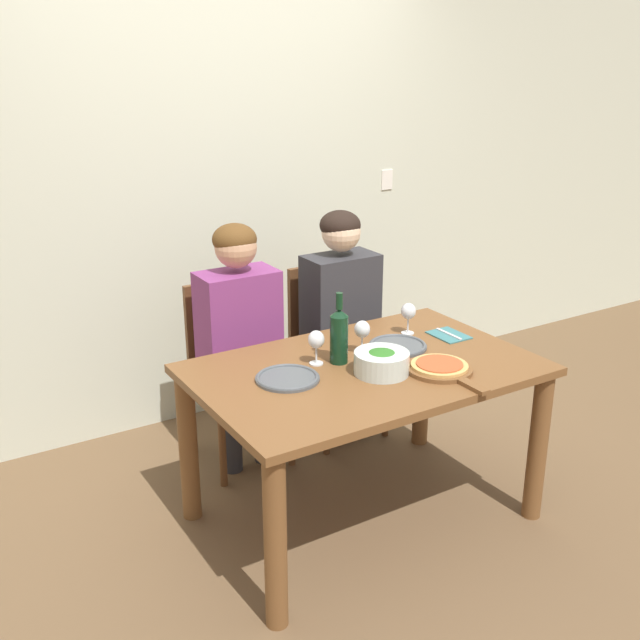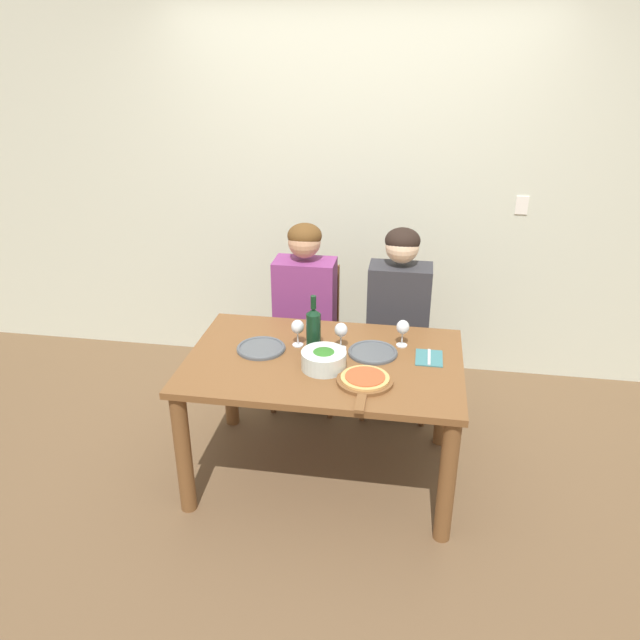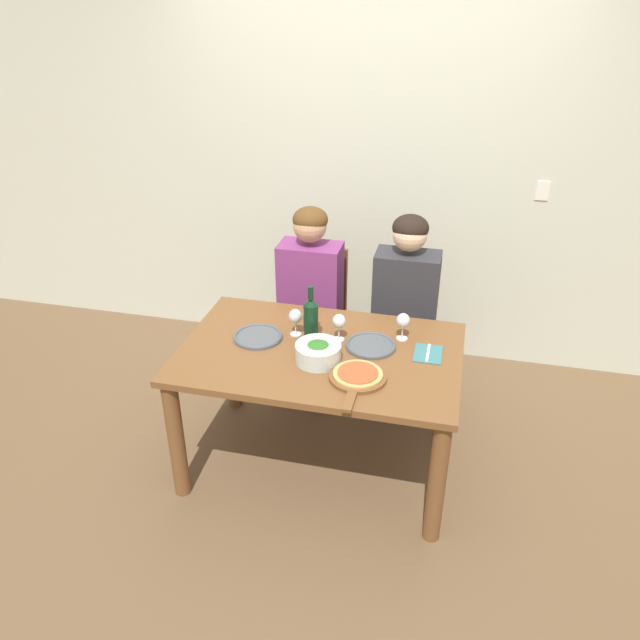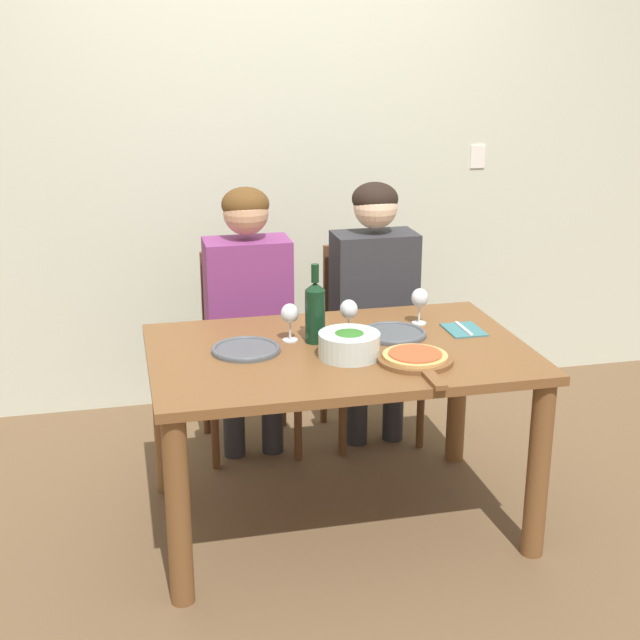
{
  "view_description": "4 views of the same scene",
  "coord_description": "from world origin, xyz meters",
  "px_view_note": "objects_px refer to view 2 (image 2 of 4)",
  "views": [
    {
      "loc": [
        -1.69,
        -2.38,
        1.98
      ],
      "look_at": [
        -0.15,
        0.12,
        0.93
      ],
      "focal_mm": 42.0,
      "sensor_mm": 36.0,
      "label": 1
    },
    {
      "loc": [
        0.44,
        -2.83,
        2.3
      ],
      "look_at": [
        -0.05,
        0.14,
        0.89
      ],
      "focal_mm": 35.0,
      "sensor_mm": 36.0,
      "label": 2
    },
    {
      "loc": [
        0.64,
        -2.65,
        2.41
      ],
      "look_at": [
        -0.01,
        0.05,
        0.89
      ],
      "focal_mm": 35.0,
      "sensor_mm": 36.0,
      "label": 3
    },
    {
      "loc": [
        -0.79,
        -3.08,
        1.89
      ],
      "look_at": [
        -0.06,
        0.08,
        0.83
      ],
      "focal_mm": 50.0,
      "sensor_mm": 36.0,
      "label": 4
    }
  ],
  "objects_px": {
    "dinner_plate_right": "(373,352)",
    "fork_on_napkin": "(429,358)",
    "wine_bottle": "(313,328)",
    "wine_glass_left": "(298,328)",
    "person_woman": "(305,300)",
    "pizza_on_board": "(365,380)",
    "wine_glass_right": "(403,328)",
    "broccoli_bowl": "(324,360)",
    "dinner_plate_left": "(261,348)",
    "chair_left": "(308,329)",
    "person_man": "(399,306)",
    "wine_glass_centre": "(341,331)",
    "chair_right": "(397,335)"
  },
  "relations": [
    {
      "from": "dinner_plate_right",
      "to": "wine_glass_centre",
      "type": "xyz_separation_m",
      "value": [
        -0.18,
        0.03,
        0.1
      ]
    },
    {
      "from": "person_man",
      "to": "wine_glass_right",
      "type": "distance_m",
      "value": 0.51
    },
    {
      "from": "wine_bottle",
      "to": "broccoli_bowl",
      "type": "height_order",
      "value": "wine_bottle"
    },
    {
      "from": "dinner_plate_left",
      "to": "person_man",
      "type": "bearing_deg",
      "value": 43.54
    },
    {
      "from": "chair_right",
      "to": "person_man",
      "type": "height_order",
      "value": "person_man"
    },
    {
      "from": "person_woman",
      "to": "pizza_on_board",
      "type": "height_order",
      "value": "person_woman"
    },
    {
      "from": "wine_glass_left",
      "to": "fork_on_napkin",
      "type": "bearing_deg",
      "value": -2.86
    },
    {
      "from": "broccoli_bowl",
      "to": "wine_glass_left",
      "type": "relative_size",
      "value": 1.52
    },
    {
      "from": "wine_bottle",
      "to": "wine_glass_left",
      "type": "relative_size",
      "value": 2.06
    },
    {
      "from": "chair_left",
      "to": "wine_glass_left",
      "type": "distance_m",
      "value": 0.78
    },
    {
      "from": "dinner_plate_right",
      "to": "wine_glass_left",
      "type": "distance_m",
      "value": 0.42
    },
    {
      "from": "fork_on_napkin",
      "to": "dinner_plate_right",
      "type": "bearing_deg",
      "value": 178.9
    },
    {
      "from": "chair_right",
      "to": "wine_glass_centre",
      "type": "height_order",
      "value": "chair_right"
    },
    {
      "from": "person_man",
      "to": "dinner_plate_right",
      "type": "height_order",
      "value": "person_man"
    },
    {
      "from": "dinner_plate_left",
      "to": "broccoli_bowl",
      "type": "bearing_deg",
      "value": -21.68
    },
    {
      "from": "dinner_plate_right",
      "to": "dinner_plate_left",
      "type": "bearing_deg",
      "value": -175.17
    },
    {
      "from": "wine_bottle",
      "to": "broccoli_bowl",
      "type": "bearing_deg",
      "value": -65.93
    },
    {
      "from": "chair_right",
      "to": "dinner_plate_right",
      "type": "height_order",
      "value": "chair_right"
    },
    {
      "from": "wine_glass_left",
      "to": "wine_bottle",
      "type": "bearing_deg",
      "value": -19.73
    },
    {
      "from": "person_woman",
      "to": "dinner_plate_right",
      "type": "distance_m",
      "value": 0.78
    },
    {
      "from": "person_woman",
      "to": "fork_on_napkin",
      "type": "bearing_deg",
      "value": -38.66
    },
    {
      "from": "broccoli_bowl",
      "to": "wine_glass_centre",
      "type": "bearing_deg",
      "value": 75.69
    },
    {
      "from": "chair_left",
      "to": "dinner_plate_right",
      "type": "relative_size",
      "value": 3.48
    },
    {
      "from": "wine_glass_right",
      "to": "person_woman",
      "type": "bearing_deg",
      "value": 141.58
    },
    {
      "from": "dinner_plate_left",
      "to": "wine_glass_centre",
      "type": "relative_size",
      "value": 1.73
    },
    {
      "from": "dinner_plate_right",
      "to": "fork_on_napkin",
      "type": "distance_m",
      "value": 0.29
    },
    {
      "from": "wine_bottle",
      "to": "person_man",
      "type": "bearing_deg",
      "value": 55.62
    },
    {
      "from": "chair_left",
      "to": "wine_bottle",
      "type": "distance_m",
      "value": 0.83
    },
    {
      "from": "person_woman",
      "to": "wine_bottle",
      "type": "xyz_separation_m",
      "value": [
        0.17,
        -0.62,
        0.11
      ]
    },
    {
      "from": "wine_glass_left",
      "to": "person_man",
      "type": "bearing_deg",
      "value": 48.65
    },
    {
      "from": "person_man",
      "to": "dinner_plate_left",
      "type": "xyz_separation_m",
      "value": [
        -0.7,
        -0.67,
        -0.0
      ]
    },
    {
      "from": "wine_glass_right",
      "to": "wine_glass_left",
      "type": "bearing_deg",
      "value": -171.12
    },
    {
      "from": "chair_left",
      "to": "dinner_plate_left",
      "type": "xyz_separation_m",
      "value": [
        -0.11,
        -0.78,
        0.25
      ]
    },
    {
      "from": "wine_glass_right",
      "to": "pizza_on_board",
      "type": "bearing_deg",
      "value": -110.51
    },
    {
      "from": "chair_right",
      "to": "wine_bottle",
      "type": "xyz_separation_m",
      "value": [
        -0.42,
        -0.73,
        0.36
      ]
    },
    {
      "from": "chair_left",
      "to": "wine_glass_right",
      "type": "bearing_deg",
      "value": -43.98
    },
    {
      "from": "person_woman",
      "to": "broccoli_bowl",
      "type": "bearing_deg",
      "value": -72.83
    },
    {
      "from": "wine_bottle",
      "to": "dinner_plate_left",
      "type": "bearing_deg",
      "value": -170.45
    },
    {
      "from": "chair_left",
      "to": "dinner_plate_left",
      "type": "height_order",
      "value": "chair_left"
    },
    {
      "from": "chair_left",
      "to": "pizza_on_board",
      "type": "distance_m",
      "value": 1.17
    },
    {
      "from": "person_woman",
      "to": "dinner_plate_right",
      "type": "relative_size",
      "value": 4.74
    },
    {
      "from": "chair_right",
      "to": "wine_glass_right",
      "type": "relative_size",
      "value": 6.03
    },
    {
      "from": "broccoli_bowl",
      "to": "dinner_plate_left",
      "type": "relative_size",
      "value": 0.87
    },
    {
      "from": "dinner_plate_left",
      "to": "wine_glass_centre",
      "type": "distance_m",
      "value": 0.44
    },
    {
      "from": "broccoli_bowl",
      "to": "fork_on_napkin",
      "type": "distance_m",
      "value": 0.56
    },
    {
      "from": "dinner_plate_right",
      "to": "wine_glass_left",
      "type": "xyz_separation_m",
      "value": [
        -0.41,
        0.03,
        0.1
      ]
    },
    {
      "from": "person_woman",
      "to": "wine_glass_right",
      "type": "xyz_separation_m",
      "value": [
        0.63,
        -0.5,
        0.09
      ]
    },
    {
      "from": "wine_glass_left",
      "to": "wine_glass_right",
      "type": "xyz_separation_m",
      "value": [
        0.56,
        0.09,
        0.0
      ]
    },
    {
      "from": "person_man",
      "to": "wine_glass_right",
      "type": "xyz_separation_m",
      "value": [
        0.04,
        -0.5,
        0.09
      ]
    },
    {
      "from": "dinner_plate_left",
      "to": "fork_on_napkin",
      "type": "bearing_deg",
      "value": 2.87
    }
  ]
}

